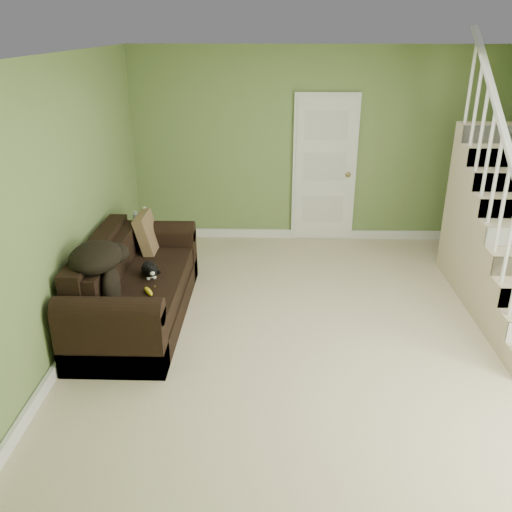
# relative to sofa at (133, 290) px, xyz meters

# --- Properties ---
(floor) EXTENTS (5.00, 5.50, 0.01)m
(floor) POSITION_rel_sofa_xyz_m (2.02, -0.35, -0.33)
(floor) COLOR #BEAD89
(floor) RESTS_ON ground
(ceiling) EXTENTS (5.00, 5.50, 0.01)m
(ceiling) POSITION_rel_sofa_xyz_m (2.02, -0.35, 2.27)
(ceiling) COLOR white
(ceiling) RESTS_ON wall_back
(wall_back) EXTENTS (5.00, 0.04, 2.60)m
(wall_back) POSITION_rel_sofa_xyz_m (2.02, 2.40, 0.97)
(wall_back) COLOR olive
(wall_back) RESTS_ON floor
(wall_front) EXTENTS (5.00, 0.04, 2.60)m
(wall_front) POSITION_rel_sofa_xyz_m (2.02, -3.10, 0.97)
(wall_front) COLOR olive
(wall_front) RESTS_ON floor
(wall_left) EXTENTS (0.04, 5.50, 2.60)m
(wall_left) POSITION_rel_sofa_xyz_m (-0.48, -0.35, 0.97)
(wall_left) COLOR olive
(wall_left) RESTS_ON floor
(baseboard_back) EXTENTS (5.00, 0.04, 0.12)m
(baseboard_back) POSITION_rel_sofa_xyz_m (2.02, 2.37, -0.27)
(baseboard_back) COLOR white
(baseboard_back) RESTS_ON floor
(baseboard_left) EXTENTS (0.04, 5.50, 0.12)m
(baseboard_left) POSITION_rel_sofa_xyz_m (-0.45, -0.35, -0.27)
(baseboard_left) COLOR white
(baseboard_left) RESTS_ON floor
(door) EXTENTS (0.86, 0.12, 2.02)m
(door) POSITION_rel_sofa_xyz_m (2.12, 2.35, 0.68)
(door) COLOR white
(door) RESTS_ON floor
(staircase) EXTENTS (1.00, 2.51, 2.82)m
(staircase) POSITION_rel_sofa_xyz_m (4.01, 0.61, 0.32)
(staircase) COLOR #BEAD89
(staircase) RESTS_ON floor
(sofa) EXTENTS (0.93, 2.16, 0.85)m
(sofa) POSITION_rel_sofa_xyz_m (0.00, 0.00, 0.00)
(sofa) COLOR black
(sofa) RESTS_ON floor
(side_table) EXTENTS (0.54, 0.54, 0.82)m
(side_table) POSITION_rel_sofa_xyz_m (-0.11, 1.11, -0.02)
(side_table) COLOR black
(side_table) RESTS_ON floor
(cat) EXTENTS (0.27, 0.41, 0.20)m
(cat) POSITION_rel_sofa_xyz_m (0.17, 0.03, 0.21)
(cat) COLOR black
(cat) RESTS_ON sofa
(banana) EXTENTS (0.14, 0.19, 0.05)m
(banana) POSITION_rel_sofa_xyz_m (0.25, -0.35, 0.16)
(banana) COLOR yellow
(banana) RESTS_ON sofa
(throw_pillow) EXTENTS (0.23, 0.47, 0.48)m
(throw_pillow) POSITION_rel_sofa_xyz_m (0.01, 0.77, 0.32)
(throw_pillow) COLOR #432C1A
(throw_pillow) RESTS_ON sofa
(throw_blanket) EXTENTS (0.54, 0.66, 0.25)m
(throw_blanket) POSITION_rel_sofa_xyz_m (-0.18, -0.46, 0.56)
(throw_blanket) COLOR black
(throw_blanket) RESTS_ON sofa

